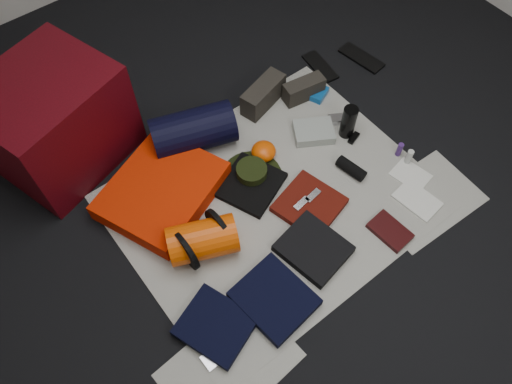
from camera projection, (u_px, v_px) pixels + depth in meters
floor at (274, 201)px, 2.71m from camera, size 4.50×4.50×0.02m
newspaper_mat at (274, 200)px, 2.70m from camera, size 1.60×1.30×0.01m
newspaper_sheet_front_left at (230, 365)px, 2.24m from camera, size 0.61×0.44×0.00m
newspaper_sheet_front_right at (425, 199)px, 2.70m from camera, size 0.60×0.43×0.00m
red_cabinet at (54, 121)px, 2.63m from camera, size 0.81×0.73×0.56m
sleeping_pad at (162, 190)px, 2.66m from camera, size 0.75×0.69×0.11m
stuff_sack at (203, 240)px, 2.46m from camera, size 0.39×0.31×0.20m
sack_strap_left at (186, 250)px, 2.42m from camera, size 0.02×0.22×0.22m
sack_strap_right at (219, 228)px, 2.48m from camera, size 0.03×0.22×0.22m
navy_duffel at (193, 131)px, 2.79m from camera, size 0.51×0.38×0.24m
boonie_brim at (252, 176)px, 2.77m from camera, size 0.45×0.45×0.01m
boonie_crown at (252, 172)px, 2.73m from camera, size 0.17×0.17×0.07m
hiking_boot_left at (263, 95)px, 2.99m from camera, size 0.33×0.19×0.15m
hiking_boot_right at (304, 89)px, 3.03m from camera, size 0.27×0.14×0.13m
flip_flop_left at (320, 67)px, 3.21m from camera, size 0.14×0.29×0.02m
flip_flop_right at (361, 58)px, 3.26m from camera, size 0.15×0.32×0.02m
trousers_navy_a at (216, 326)px, 2.31m from camera, size 0.37×0.39×0.05m
trousers_navy_b at (274, 299)px, 2.38m from camera, size 0.34×0.38×0.05m
trousers_charcoal at (313, 249)px, 2.51m from camera, size 0.33×0.36×0.05m
black_tshirt at (250, 185)px, 2.73m from camera, size 0.41×0.40×0.03m
red_shirt at (309, 205)px, 2.65m from camera, size 0.37×0.37×0.04m
orange_stuff_sack at (264, 151)px, 2.81m from camera, size 0.17×0.17×0.09m
first_aid_pouch at (314, 132)px, 2.90m from camera, size 0.28×0.26×0.06m
water_bottle at (348, 122)px, 2.84m from camera, size 0.11×0.11×0.21m
speaker at (351, 168)px, 2.76m from camera, size 0.10×0.18×0.07m
compact_camera at (337, 120)px, 2.96m from camera, size 0.12×0.10×0.04m
cyan_case at (319, 94)px, 3.07m from camera, size 0.15×0.12×0.04m
toiletry_purple at (399, 149)px, 2.81m from camera, size 0.04×0.04×0.09m
toiletry_clear at (409, 157)px, 2.78m from camera, size 0.04×0.04×0.10m
paperback_book at (390, 231)px, 2.58m from camera, size 0.15×0.22×0.03m
map_booklet at (417, 200)px, 2.69m from camera, size 0.19×0.25×0.01m
map_printout at (411, 175)px, 2.77m from camera, size 0.19×0.22×0.01m
sunglasses at (354, 138)px, 2.90m from camera, size 0.09×0.06×0.02m
key_cluster at (212, 359)px, 2.25m from camera, size 0.08×0.08×0.01m
tape_roll at (250, 176)px, 2.72m from camera, size 0.05×0.05×0.04m
energy_bar_a at (302, 204)px, 2.63m from camera, size 0.10×0.05×0.01m
energy_bar_b at (313, 196)px, 2.65m from camera, size 0.10×0.05×0.01m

